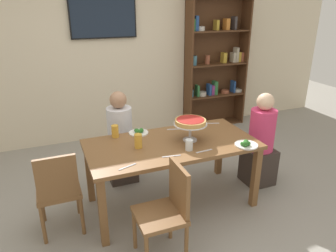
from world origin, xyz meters
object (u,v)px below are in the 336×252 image
(bookshelf, at_px, (215,64))
(deep_dish_pizza_stand, at_px, (190,123))
(beer_glass_amber_short, at_px, (138,141))
(cutlery_fork_near, at_px, (127,167))
(salad_plate_near_diner, at_px, (246,144))
(cutlery_knife_far, at_px, (175,129))
(beer_glass_amber_tall, at_px, (115,131))
(cutlery_fork_far, at_px, (204,151))
(television, at_px, (103,17))
(dining_table, at_px, (172,150))
(diner_far_left, at_px, (121,143))
(water_glass_clear_near, at_px, (189,145))
(diner_head_east, at_px, (260,146))
(chair_near_left, at_px, (167,208))
(cutlery_knife_near, at_px, (212,123))
(cutlery_spare_fork, at_px, (171,156))
(salad_plate_far_diner, at_px, (139,132))
(chair_head_west, at_px, (58,189))

(bookshelf, xyz_separation_m, deep_dish_pizza_stand, (-1.46, -2.04, -0.17))
(beer_glass_amber_short, xyz_separation_m, cutlery_fork_near, (-0.21, -0.35, -0.07))
(salad_plate_near_diner, bearing_deg, cutlery_knife_far, 125.92)
(bookshelf, distance_m, beer_glass_amber_short, 2.86)
(beer_glass_amber_tall, relative_size, cutlery_fork_far, 0.75)
(television, bearing_deg, salad_plate_near_diner, -70.23)
(dining_table, bearing_deg, cutlery_fork_far, -54.79)
(dining_table, bearing_deg, diner_far_left, 118.06)
(beer_glass_amber_short, distance_m, cutlery_knife_far, 0.62)
(diner_far_left, relative_size, water_glass_clear_near, 10.50)
(television, relative_size, beer_glass_amber_tall, 7.28)
(television, bearing_deg, cutlery_fork_far, -79.81)
(diner_far_left, distance_m, cutlery_fork_near, 1.10)
(television, relative_size, beer_glass_amber_short, 6.71)
(diner_head_east, distance_m, salad_plate_near_diner, 0.67)
(television, xyz_separation_m, chair_near_left, (-0.12, -2.81, -1.42))
(bookshelf, height_order, cutlery_fork_near, bookshelf)
(cutlery_fork_near, distance_m, cutlery_knife_near, 1.40)
(cutlery_knife_far, xyz_separation_m, cutlery_spare_fork, (-0.30, -0.62, 0.00))
(chair_near_left, xyz_separation_m, salad_plate_far_diner, (0.08, 1.07, 0.27))
(cutlery_knife_far, bearing_deg, cutlery_fork_far, 109.42)
(bookshelf, height_order, salad_plate_near_diner, bookshelf)
(bookshelf, relative_size, deep_dish_pizza_stand, 6.24)
(dining_table, bearing_deg, cutlery_knife_far, 61.70)
(chair_head_west, height_order, cutlery_spare_fork, chair_head_west)
(television, xyz_separation_m, salad_plate_far_diner, (-0.03, -1.75, -1.14))
(salad_plate_far_diner, distance_m, cutlery_knife_near, 0.91)
(beer_glass_amber_short, xyz_separation_m, water_glass_clear_near, (0.45, -0.24, -0.02))
(dining_table, height_order, salad_plate_near_diner, salad_plate_near_diner)
(diner_head_east, relative_size, beer_glass_amber_short, 7.87)
(deep_dish_pizza_stand, xyz_separation_m, beer_glass_amber_tall, (-0.71, 0.38, -0.13))
(bookshelf, height_order, cutlery_spare_fork, bookshelf)
(dining_table, xyz_separation_m, salad_plate_near_diner, (0.67, -0.36, 0.11))
(cutlery_fork_near, relative_size, cutlery_knife_near, 1.00)
(bookshelf, relative_size, chair_head_west, 2.54)
(salad_plate_far_diner, bearing_deg, dining_table, -55.60)
(diner_head_east, relative_size, chair_near_left, 1.32)
(chair_near_left, relative_size, cutlery_fork_near, 4.83)
(chair_head_west, xyz_separation_m, salad_plate_far_diner, (0.92, 0.42, 0.27))
(dining_table, height_order, diner_head_east, diner_head_east)
(chair_near_left, bearing_deg, salad_plate_near_diner, -71.11)
(dining_table, xyz_separation_m, cutlery_knife_near, (0.66, 0.33, 0.09))
(bookshelf, relative_size, beer_glass_amber_short, 15.14)
(cutlery_knife_near, xyz_separation_m, cutlery_knife_far, (-0.49, -0.01, 0.00))
(dining_table, xyz_separation_m, chair_head_west, (-1.16, -0.06, -0.17))
(television, xyz_separation_m, cutlery_fork_far, (0.43, -2.42, -1.16))
(diner_far_left, height_order, cutlery_fork_near, diner_far_left)
(cutlery_fork_near, bearing_deg, deep_dish_pizza_stand, 3.89)
(salad_plate_near_diner, bearing_deg, dining_table, 151.71)
(dining_table, bearing_deg, diner_head_east, 0.53)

